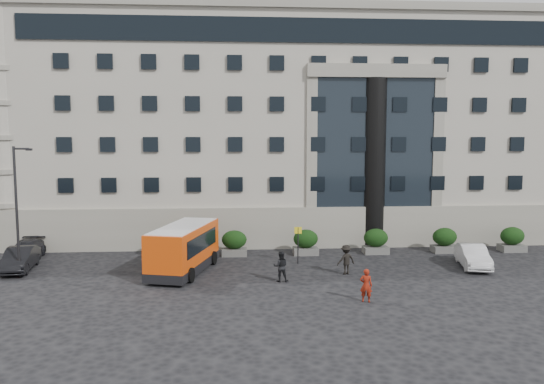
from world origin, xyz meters
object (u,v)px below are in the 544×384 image
(minibus, at_px, (184,247))
(pedestrian_c, at_px, (346,260))
(hedge_f, at_px, (512,239))
(parked_car_d, at_px, (46,234))
(hedge_d, at_px, (376,241))
(hedge_c, at_px, (306,242))
(white_taxi, at_px, (473,256))
(parked_car_b, at_px, (20,259))
(parked_car_c, at_px, (26,250))
(hedge_a, at_px, (161,244))
(hedge_e, at_px, (445,240))
(street_lamp, at_px, (17,206))
(hedge_b, at_px, (234,243))
(pedestrian_a, at_px, (366,285))
(bus_stop_sign, at_px, (298,239))
(pedestrian_b, at_px, (281,266))

(minibus, relative_size, pedestrian_c, 4.05)
(hedge_f, distance_m, parked_car_d, 36.53)
(hedge_d, xyz_separation_m, parked_car_d, (-25.67, 5.82, -0.24))
(hedge_c, xyz_separation_m, parked_car_d, (-20.47, 5.82, -0.24))
(hedge_c, relative_size, white_taxi, 0.41)
(minibus, bearing_deg, parked_car_b, -171.38)
(hedge_d, xyz_separation_m, parked_car_c, (-24.88, -0.35, -0.26))
(hedge_a, height_order, hedge_e, same)
(street_lamp, height_order, pedestrian_c, street_lamp)
(hedge_e, bearing_deg, pedestrian_c, -146.48)
(hedge_b, bearing_deg, minibus, -125.19)
(hedge_c, height_order, parked_car_c, hedge_c)
(hedge_c, height_order, pedestrian_a, hedge_c)
(bus_stop_sign, bearing_deg, pedestrian_c, -47.49)
(bus_stop_sign, relative_size, pedestrian_a, 1.44)
(pedestrian_a, bearing_deg, hedge_f, -123.34)
(hedge_f, distance_m, bus_stop_sign, 16.76)
(pedestrian_a, bearing_deg, hedge_a, -25.50)
(hedge_e, distance_m, parked_car_b, 29.54)
(hedge_e, xyz_separation_m, pedestrian_a, (-8.75, -11.30, -0.05))
(hedge_a, relative_size, pedestrian_a, 1.05)
(hedge_c, bearing_deg, minibus, -151.75)
(pedestrian_c, bearing_deg, parked_car_c, -33.80)
(street_lamp, bearing_deg, minibus, 1.74)
(hedge_c, relative_size, pedestrian_b, 1.01)
(parked_car_d, bearing_deg, hedge_d, -14.31)
(street_lamp, xyz_separation_m, pedestrian_c, (20.11, -0.91, -3.44))
(parked_car_b, bearing_deg, parked_car_c, 96.55)
(parked_car_d, height_order, pedestrian_b, pedestrian_b)
(hedge_a, distance_m, hedge_c, 10.40)
(minibus, distance_m, pedestrian_c, 10.24)
(hedge_c, distance_m, bus_stop_sign, 3.05)
(minibus, relative_size, pedestrian_b, 4.13)
(hedge_d, distance_m, parked_car_b, 24.38)
(white_taxi, bearing_deg, parked_car_b, -170.35)
(hedge_d, distance_m, minibus, 14.31)
(pedestrian_a, distance_m, pedestrian_c, 5.59)
(hedge_d, xyz_separation_m, parked_car_b, (-24.15, -3.34, -0.18))
(street_lamp, relative_size, pedestrian_b, 4.38)
(hedge_f, distance_m, pedestrian_a, 17.95)
(hedge_d, xyz_separation_m, pedestrian_b, (-7.64, -7.10, -0.02))
(hedge_a, relative_size, pedestrian_c, 0.99)
(white_taxi, distance_m, pedestrian_a, 11.14)
(pedestrian_a, bearing_deg, parked_car_b, -3.47)
(hedge_d, bearing_deg, pedestrian_a, -107.42)
(hedge_e, xyz_separation_m, pedestrian_b, (-12.84, -7.10, -0.02))
(hedge_e, relative_size, hedge_f, 1.00)
(parked_car_c, bearing_deg, minibus, -26.41)
(parked_car_c, relative_size, pedestrian_c, 2.47)
(hedge_c, distance_m, hedge_f, 15.60)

